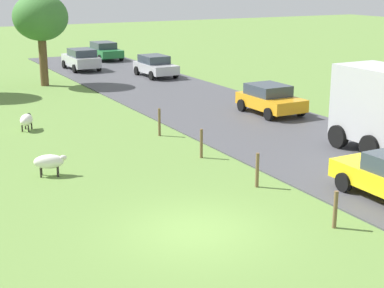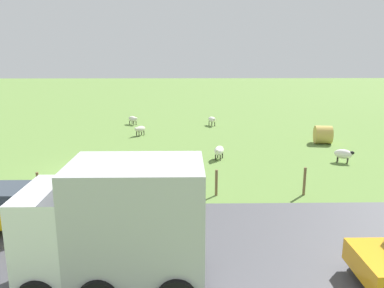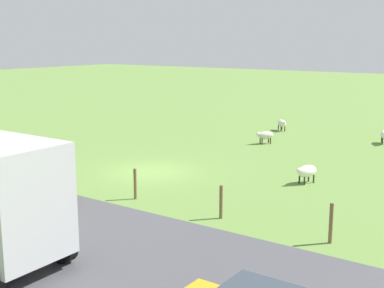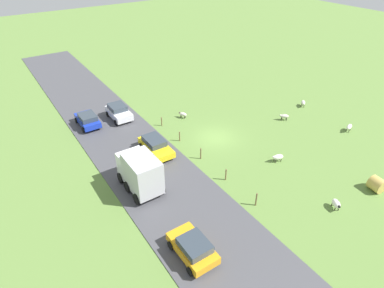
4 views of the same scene
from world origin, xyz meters
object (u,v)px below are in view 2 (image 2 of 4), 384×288
Objects in this scene: sheep_4 at (212,120)px; car_2 at (18,207)px; sheep_1 at (140,129)px; sheep_0 at (219,151)px; truck_0 at (118,224)px; sheep_2 at (133,119)px; sheep_3 at (343,154)px; hay_bale_0 at (323,135)px.

car_2 is at bearing -22.55° from sheep_4.
sheep_1 is 0.83× the size of sheep_4.
sheep_0 is 13.36m from truck_0.
sheep_4 is at bearing 84.71° from sheep_2.
truck_0 is at bearing -9.78° from sheep_4.
sheep_0 is 8.72m from sheep_1.
sheep_2 is 20.67m from car_2.
sheep_1 is 0.96× the size of sheep_3.
sheep_0 is at bearing 38.85° from sheep_1.
sheep_2 is (-4.75, -1.18, -0.01)m from sheep_1.
truck_0 is at bearing 6.84° from sheep_2.
sheep_4 is at bearing 170.22° from truck_0.
hay_bale_0 is at bearing 62.10° from sheep_2.
hay_bale_0 reaches higher than sheep_2.
sheep_0 reaches higher than sheep_1.
sheep_1 is 0.24× the size of truck_0.
hay_bale_0 is 0.28× the size of car_2.
sheep_4 is (-11.73, -6.77, 0.03)m from sheep_3.
hay_bale_0 is at bearing 145.80° from truck_0.
sheep_2 is at bearing -150.05° from sheep_0.
hay_bale_0 is at bearing 173.72° from sheep_3.
sheep_1 is at bearing 171.12° from car_2.
sheep_0 reaches higher than sheep_2.
sheep_2 is 0.25× the size of truck_0.
sheep_2 is at bearing -95.29° from sheep_4.
sheep_3 is at bearing 118.70° from car_2.
truck_0 reaches higher than car_2.
hay_bale_0 is (-3.98, 7.64, 0.10)m from sheep_0.
sheep_1 is (-6.79, -5.47, -0.02)m from sheep_0.
truck_0 is at bearing -16.33° from sheep_0.
truck_0 reaches higher than hay_bale_0.
sheep_2 is (-11.55, -6.65, -0.03)m from sheep_0.
sheep_3 is (12.38, 13.76, 0.01)m from sheep_2.
sheep_0 is 0.98× the size of hay_bale_0.
sheep_2 is at bearing -173.16° from truck_0.
sheep_4 is at bearing 157.45° from car_2.
sheep_0 is 12.07m from car_2.
sheep_1 is 0.97× the size of sheep_2.
sheep_4 is at bearing 178.22° from sheep_0.
sheep_3 is 0.25× the size of truck_0.
sheep_0 is at bearing -62.47° from hay_bale_0.
sheep_2 is 0.25× the size of car_2.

